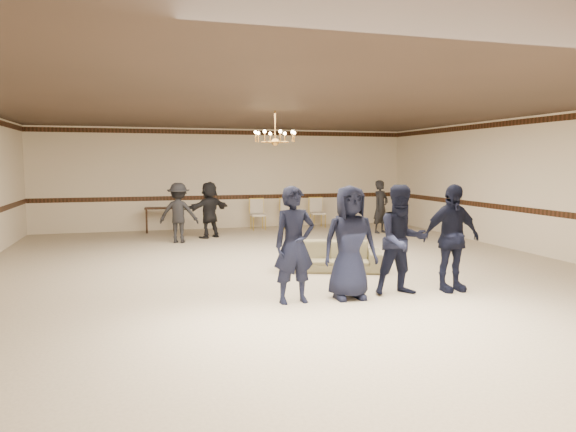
# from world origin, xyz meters

# --- Properties ---
(room) EXTENTS (12.01, 14.01, 3.21)m
(room) POSITION_xyz_m (0.00, 0.00, 1.60)
(room) COLOR beige
(room) RESTS_ON ground
(chair_rail) EXTENTS (12.00, 0.02, 0.14)m
(chair_rail) POSITION_xyz_m (0.00, 6.99, 1.00)
(chair_rail) COLOR #3B1D11
(chair_rail) RESTS_ON wall_back
(crown_molding) EXTENTS (12.00, 0.02, 0.14)m
(crown_molding) POSITION_xyz_m (0.00, 6.99, 3.08)
(crown_molding) COLOR #3B1D11
(crown_molding) RESTS_ON wall_back
(chandelier) EXTENTS (0.94, 0.94, 0.89)m
(chandelier) POSITION_xyz_m (0.00, 1.00, 2.88)
(chandelier) COLOR #BF883D
(chandelier) RESTS_ON ceiling
(boy_a) EXTENTS (0.68, 0.47, 1.77)m
(boy_a) POSITION_xyz_m (-0.57, -2.34, 0.89)
(boy_a) COLOR black
(boy_a) RESTS_ON floor
(boy_b) EXTENTS (0.89, 0.61, 1.77)m
(boy_b) POSITION_xyz_m (0.33, -2.34, 0.89)
(boy_b) COLOR black
(boy_b) RESTS_ON floor
(boy_c) EXTENTS (0.90, 0.72, 1.77)m
(boy_c) POSITION_xyz_m (1.23, -2.34, 0.89)
(boy_c) COLOR black
(boy_c) RESTS_ON floor
(boy_d) EXTENTS (1.05, 0.46, 1.77)m
(boy_d) POSITION_xyz_m (2.13, -2.34, 0.89)
(boy_d) COLOR black
(boy_d) RESTS_ON floor
(settee) EXTENTS (2.11, 1.39, 0.57)m
(settee) POSITION_xyz_m (0.79, -0.26, 0.29)
(settee) COLOR #6C6A48
(settee) RESTS_ON floor
(adult_left) EXTENTS (1.15, 0.85, 1.59)m
(adult_left) POSITION_xyz_m (-1.80, 4.22, 0.79)
(adult_left) COLOR black
(adult_left) RESTS_ON floor
(adult_mid) EXTENTS (1.51, 1.14, 1.59)m
(adult_mid) POSITION_xyz_m (-0.90, 4.92, 0.79)
(adult_mid) COLOR black
(adult_mid) RESTS_ON floor
(adult_right) EXTENTS (0.69, 0.60, 1.59)m
(adult_right) POSITION_xyz_m (4.20, 4.52, 0.79)
(adult_right) COLOR black
(adult_right) RESTS_ON floor
(banquet_chair_left) EXTENTS (0.48, 0.48, 0.96)m
(banquet_chair_left) POSITION_xyz_m (0.81, 6.29, 0.48)
(banquet_chair_left) COLOR beige
(banquet_chair_left) RESTS_ON floor
(banquet_chair_mid) EXTENTS (0.47, 0.47, 0.96)m
(banquet_chair_mid) POSITION_xyz_m (1.81, 6.29, 0.48)
(banquet_chair_mid) COLOR beige
(banquet_chair_mid) RESTS_ON floor
(banquet_chair_right) EXTENTS (0.51, 0.51, 0.96)m
(banquet_chair_right) POSITION_xyz_m (2.81, 6.29, 0.48)
(banquet_chair_right) COLOR beige
(banquet_chair_right) RESTS_ON floor
(console_table) EXTENTS (0.94, 0.45, 0.77)m
(console_table) POSITION_xyz_m (-2.19, 6.49, 0.38)
(console_table) COLOR black
(console_table) RESTS_ON floor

